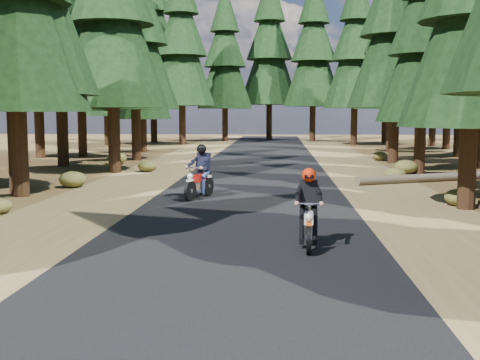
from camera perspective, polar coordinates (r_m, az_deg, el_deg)
name	(u,v)px	position (r m, az deg, el deg)	size (l,w,h in m)	color
ground	(235,240)	(12.58, -0.43, -5.75)	(120.00, 120.00, 0.00)	#492F1A
road	(248,204)	(17.49, 0.72, -2.28)	(6.00, 100.00, 0.01)	black
shoulder_l	(92,202)	(18.30, -13.82, -2.08)	(3.20, 100.00, 0.01)	brown
shoulder_r	(408,206)	(17.86, 15.64, -2.34)	(3.20, 100.00, 0.01)	brown
pine_forest	(262,15)	(33.73, 2.14, 15.37)	(34.59, 55.08, 16.32)	black
log_near	(427,178)	(24.08, 17.32, 0.20)	(0.32, 0.32, 6.21)	#4C4233
understory_shrubs	(275,183)	(20.38, 3.34, -0.29)	(15.10, 29.73, 0.62)	#474C1E
rider_lead	(308,222)	(11.86, 6.51, -3.95)	(0.58, 1.76, 1.56)	silver
rider_follow	(199,181)	(18.51, -3.88, -0.07)	(1.15, 1.95, 1.67)	maroon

